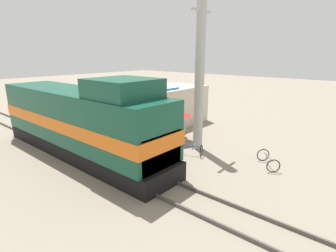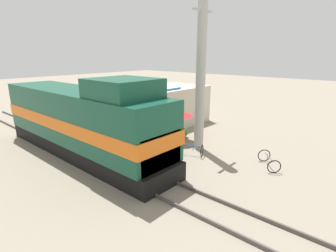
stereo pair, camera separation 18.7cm
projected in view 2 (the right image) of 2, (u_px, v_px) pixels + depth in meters
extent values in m
plane|color=gray|center=(117.00, 168.00, 13.76)|extent=(120.00, 120.00, 0.00)
cube|color=#4C4742|center=(106.00, 171.00, 13.22)|extent=(0.08, 39.46, 0.15)
cube|color=#4C4742|center=(128.00, 163.00, 14.26)|extent=(0.08, 39.46, 0.15)
cube|color=black|center=(83.00, 146.00, 15.73)|extent=(2.71, 13.59, 0.92)
cube|color=#144C38|center=(80.00, 115.00, 15.22)|extent=(2.95, 13.04, 2.91)
cube|color=orange|center=(80.00, 120.00, 15.30)|extent=(2.99, 13.18, 0.70)
cube|color=orange|center=(147.00, 147.00, 11.84)|extent=(2.51, 1.90, 1.60)
cube|color=#144C38|center=(123.00, 88.00, 12.11)|extent=(2.77, 2.99, 0.89)
cylinder|color=#B2B2AD|center=(201.00, 75.00, 15.45)|extent=(0.58, 0.58, 9.24)
cube|color=#B2B2AD|center=(203.00, 10.00, 14.52)|extent=(1.80, 0.12, 0.12)
cylinder|color=#4C4C4C|center=(177.00, 126.00, 17.87)|extent=(0.05, 0.05, 2.13)
cone|color=red|center=(177.00, 112.00, 17.62)|extent=(2.12, 2.12, 0.48)
cube|color=#595959|center=(171.00, 118.00, 20.31)|extent=(0.12, 0.12, 1.99)
cube|color=#1972BF|center=(171.00, 97.00, 19.87)|extent=(2.16, 0.08, 1.29)
sphere|color=#2D722D|center=(182.00, 132.00, 18.73)|extent=(0.78, 0.78, 0.78)
cube|color=#2D3347|center=(176.00, 152.00, 14.94)|extent=(0.30, 0.20, 0.75)
cylinder|color=#337F3F|center=(176.00, 141.00, 14.76)|extent=(0.34, 0.34, 0.60)
sphere|color=tan|center=(176.00, 134.00, 14.65)|extent=(0.22, 0.22, 0.22)
torus|color=black|center=(202.00, 151.00, 15.25)|extent=(0.67, 0.31, 0.71)
torus|color=black|center=(175.00, 148.00, 15.77)|extent=(0.67, 0.31, 0.71)
cube|color=#194C99|center=(188.00, 146.00, 15.46)|extent=(0.56, 1.30, 0.04)
cylinder|color=#194C99|center=(193.00, 148.00, 15.39)|extent=(0.04, 0.04, 0.30)
torus|color=black|center=(264.00, 155.00, 14.56)|extent=(0.49, 0.57, 0.70)
torus|color=black|center=(274.00, 167.00, 13.12)|extent=(0.49, 0.57, 0.70)
cube|color=slate|center=(269.00, 157.00, 13.79)|extent=(1.00, 0.85, 0.04)
cylinder|color=slate|center=(267.00, 157.00, 14.06)|extent=(0.04, 0.04, 0.29)
cube|color=beige|center=(168.00, 106.00, 22.18)|extent=(6.60, 4.18, 3.14)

